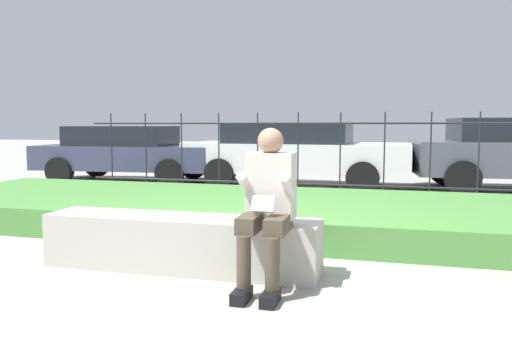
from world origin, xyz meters
TOP-DOWN VIEW (x-y plane):
  - ground_plane at (0.00, 0.00)m, footprint 60.00×60.00m
  - stone_bench at (-0.32, 0.00)m, footprint 2.52×0.51m
  - person_seated_reader at (0.56, -0.29)m, footprint 0.42×0.73m
  - grass_berm at (0.00, 2.11)m, footprint 9.76×2.82m
  - iron_fence at (0.00, 4.19)m, footprint 7.76×0.03m
  - car_parked_left at (-4.24, 6.04)m, footprint 4.14×2.05m
  - car_parked_center at (-0.42, 6.21)m, footprint 4.63×1.98m

SIDE VIEW (x-z plane):
  - ground_plane at x=0.00m, z-range 0.00..0.00m
  - grass_berm at x=0.00m, z-range 0.00..0.33m
  - stone_bench at x=-0.32m, z-range -0.03..0.46m
  - car_parked_left at x=-4.24m, z-range 0.05..1.30m
  - person_seated_reader at x=0.56m, z-range 0.07..1.35m
  - car_parked_center at x=-0.42m, z-range 0.06..1.37m
  - iron_fence at x=0.00m, z-range 0.04..1.54m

